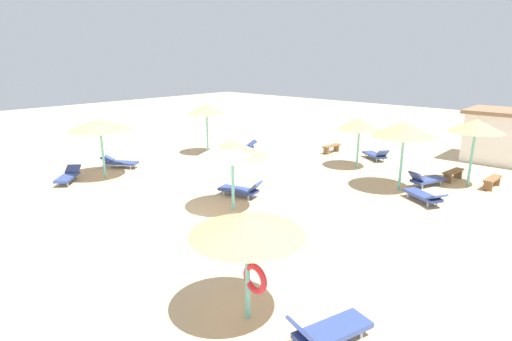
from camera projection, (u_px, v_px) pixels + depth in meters
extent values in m
plane|color=#D1B284|center=(201.00, 218.00, 15.02)|extent=(80.00, 80.00, 0.00)
cylinder|color=#6BC6BC|center=(103.00, 153.00, 19.76)|extent=(0.12, 0.12, 2.47)
cone|color=tan|center=(100.00, 124.00, 19.39)|extent=(2.97, 2.97, 0.54)
cylinder|color=#6BC6BC|center=(207.00, 133.00, 24.66)|extent=(0.12, 0.12, 2.55)
cone|color=tan|center=(207.00, 109.00, 24.26)|extent=(2.21, 2.21, 0.62)
cylinder|color=#6BC6BC|center=(233.00, 182.00, 15.54)|extent=(0.12, 0.12, 2.23)
cone|color=tan|center=(232.00, 148.00, 15.19)|extent=(2.61, 2.61, 0.62)
cylinder|color=#6BC6BC|center=(471.00, 158.00, 18.54)|extent=(0.12, 0.12, 2.59)
cone|color=tan|center=(476.00, 126.00, 18.14)|extent=(2.35, 2.35, 0.58)
cylinder|color=#6BC6BC|center=(401.00, 162.00, 17.94)|extent=(0.12, 0.12, 2.53)
cone|color=tan|center=(405.00, 129.00, 17.54)|extent=(2.72, 2.72, 0.65)
cylinder|color=#6BC6BC|center=(358.00, 148.00, 21.63)|extent=(0.12, 0.12, 2.16)
cone|color=tan|center=(360.00, 124.00, 21.28)|extent=(2.25, 2.25, 0.62)
cylinder|color=#6BC6BC|center=(248.00, 275.00, 9.02)|extent=(0.12, 0.12, 2.14)
cone|color=tan|center=(247.00, 225.00, 8.70)|extent=(2.55, 2.55, 0.46)
torus|color=red|center=(255.00, 279.00, 8.88)|extent=(0.71, 0.19, 0.70)
cube|color=#33478C|center=(67.00, 177.00, 19.18)|extent=(1.66, 1.64, 0.12)
cube|color=#33478C|center=(73.00, 169.00, 19.89)|extent=(0.82, 0.82, 0.32)
cylinder|color=silver|center=(68.00, 177.00, 19.78)|extent=(0.06, 0.06, 0.22)
cylinder|color=silver|center=(77.00, 177.00, 19.81)|extent=(0.06, 0.06, 0.22)
cylinder|color=silver|center=(58.00, 184.00, 18.63)|extent=(0.06, 0.06, 0.22)
cylinder|color=silver|center=(68.00, 184.00, 18.66)|extent=(0.06, 0.06, 0.22)
cube|color=#33478C|center=(240.00, 147.00, 25.51)|extent=(1.46, 1.78, 0.12)
cube|color=#33478C|center=(252.00, 143.00, 25.66)|extent=(0.81, 0.76, 0.38)
cylinder|color=silver|center=(248.00, 149.00, 25.91)|extent=(0.06, 0.06, 0.22)
cylinder|color=silver|center=(250.00, 150.00, 25.50)|extent=(0.06, 0.06, 0.22)
cylinder|color=silver|center=(230.00, 150.00, 25.61)|extent=(0.06, 0.06, 0.22)
cylinder|color=silver|center=(231.00, 151.00, 25.20)|extent=(0.06, 0.06, 0.22)
cube|color=#33478C|center=(238.00, 190.00, 17.30)|extent=(1.80, 1.03, 0.12)
cube|color=#33478C|center=(255.00, 187.00, 16.87)|extent=(0.58, 0.73, 0.46)
cylinder|color=silver|center=(253.00, 194.00, 17.27)|extent=(0.06, 0.06, 0.22)
cylinder|color=silver|center=(248.00, 197.00, 16.89)|extent=(0.06, 0.06, 0.22)
cylinder|color=silver|center=(229.00, 190.00, 17.81)|extent=(0.06, 0.06, 0.22)
cylinder|color=silver|center=(224.00, 193.00, 17.43)|extent=(0.06, 0.06, 0.22)
cube|color=#33478C|center=(428.00, 180.00, 18.72)|extent=(1.19, 1.82, 0.12)
cube|color=#33478C|center=(416.00, 177.00, 18.29)|extent=(0.75, 0.62, 0.46)
cylinder|color=silver|center=(422.00, 187.00, 18.31)|extent=(0.06, 0.06, 0.22)
cylinder|color=silver|center=(415.00, 184.00, 18.69)|extent=(0.06, 0.06, 0.22)
cylinder|color=silver|center=(441.00, 183.00, 18.85)|extent=(0.06, 0.06, 0.22)
cylinder|color=silver|center=(433.00, 180.00, 19.22)|extent=(0.06, 0.06, 0.22)
cube|color=#33478C|center=(422.00, 195.00, 16.65)|extent=(1.79, 1.40, 0.12)
cube|color=#33478C|center=(437.00, 197.00, 15.87)|extent=(0.77, 0.82, 0.32)
cylinder|color=silver|center=(437.00, 203.00, 16.22)|extent=(0.06, 0.06, 0.22)
cylinder|color=silver|center=(428.00, 205.00, 16.08)|extent=(0.06, 0.06, 0.22)
cylinder|color=silver|center=(416.00, 194.00, 17.31)|extent=(0.06, 0.06, 0.22)
cylinder|color=silver|center=(408.00, 195.00, 17.18)|extent=(0.06, 0.06, 0.22)
cube|color=#33478C|center=(374.00, 155.00, 23.54)|extent=(1.78, 1.45, 0.12)
cube|color=#33478C|center=(382.00, 153.00, 22.73)|extent=(0.71, 0.77, 0.46)
cylinder|color=silver|center=(383.00, 160.00, 23.09)|extent=(0.06, 0.06, 0.22)
cylinder|color=silver|center=(376.00, 160.00, 22.97)|extent=(0.06, 0.06, 0.22)
cylinder|color=silver|center=(372.00, 155.00, 24.20)|extent=(0.06, 0.06, 0.22)
cylinder|color=silver|center=(365.00, 156.00, 24.09)|extent=(0.06, 0.06, 0.22)
cube|color=#33478C|center=(333.00, 330.00, 8.42)|extent=(1.12, 1.81, 0.12)
cube|color=#33478C|center=(302.00, 332.00, 7.95)|extent=(0.73, 0.57, 0.48)
cylinder|color=silver|center=(303.00, 341.00, 8.35)|extent=(0.06, 0.06, 0.22)
cylinder|color=silver|center=(361.00, 334.00, 8.58)|extent=(0.06, 0.06, 0.22)
cylinder|color=silver|center=(347.00, 322.00, 8.94)|extent=(0.06, 0.06, 0.22)
cube|color=#33478C|center=(122.00, 163.00, 21.76)|extent=(1.78, 1.44, 0.12)
cube|color=#33478C|center=(108.00, 159.00, 21.86)|extent=(0.79, 0.82, 0.31)
cylinder|color=silver|center=(110.00, 166.00, 21.71)|extent=(0.06, 0.06, 0.22)
cylinder|color=silver|center=(114.00, 164.00, 22.12)|extent=(0.06, 0.06, 0.22)
cylinder|color=silver|center=(130.00, 167.00, 21.49)|extent=(0.06, 0.06, 0.22)
cylinder|color=silver|center=(134.00, 165.00, 21.91)|extent=(0.06, 0.06, 0.22)
cube|color=brown|center=(332.00, 146.00, 25.14)|extent=(0.45, 1.51, 0.08)
cube|color=brown|center=(326.00, 151.00, 24.82)|extent=(0.36, 0.13, 0.41)
cube|color=brown|center=(336.00, 148.00, 25.58)|extent=(0.36, 0.13, 0.41)
cube|color=brown|center=(493.00, 178.00, 18.35)|extent=(0.47, 1.52, 0.08)
cube|color=brown|center=(488.00, 186.00, 18.04)|extent=(0.37, 0.14, 0.41)
cube|color=brown|center=(496.00, 181.00, 18.79)|extent=(0.37, 0.14, 0.41)
cube|color=brown|center=(454.00, 171.00, 19.51)|extent=(0.59, 1.54, 0.08)
cube|color=brown|center=(448.00, 178.00, 19.23)|extent=(0.37, 0.16, 0.41)
cube|color=brown|center=(458.00, 174.00, 19.92)|extent=(0.37, 0.16, 0.41)
cylinder|color=black|center=(506.00, 149.00, 24.69)|extent=(0.64, 0.23, 0.64)
cube|color=white|center=(505.00, 138.00, 22.83)|extent=(3.68, 3.12, 2.71)
cube|color=#8C6B4C|center=(510.00, 112.00, 22.44)|extent=(4.08, 3.52, 0.20)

